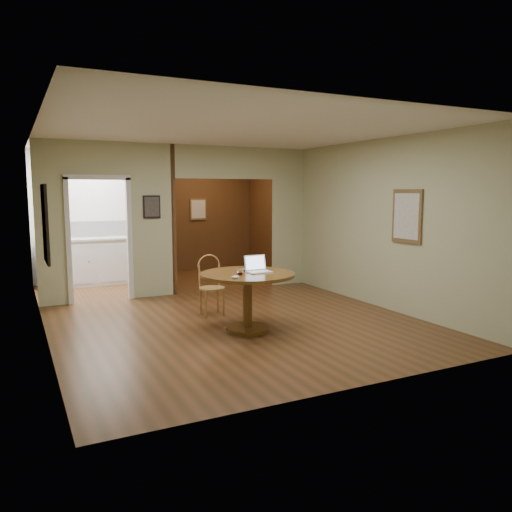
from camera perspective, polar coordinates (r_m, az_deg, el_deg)
name	(u,v)px	position (r m, az deg, el deg)	size (l,w,h in m)	color
floor	(242,326)	(7.05, -1.56, -7.97)	(5.00, 5.00, 0.00)	#482D14
room_shell	(151,223)	(9.59, -11.95, 3.76)	(5.20, 7.50, 5.00)	white
dining_table	(247,288)	(6.69, -0.98, -3.68)	(1.26, 1.26, 0.79)	brown
chair	(211,281)	(7.61, -5.20, -2.92)	(0.42, 0.42, 0.92)	#B0783E
open_laptop	(257,267)	(6.73, 0.15, -1.31)	(0.32, 0.27, 0.22)	white
closed_laptop	(250,269)	(6.87, -0.68, -1.54)	(0.31, 0.20, 0.02)	#B8B8BD
mouse	(236,277)	(6.20, -2.35, -2.43)	(0.10, 0.06, 0.04)	white
wine_glass	(240,272)	(6.47, -1.83, -1.79)	(0.08, 0.08, 0.09)	white
pen	(255,274)	(6.54, -0.10, -2.07)	(0.01, 0.01, 0.12)	#0B1252
kitchen_cabinet	(95,261)	(10.58, -17.95, -0.55)	(2.06, 0.60, 0.94)	silver
grocery_bag	(133,229)	(10.65, -13.88, 3.00)	(0.30, 0.26, 0.30)	beige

